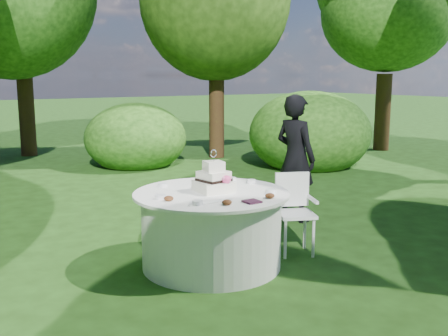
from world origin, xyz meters
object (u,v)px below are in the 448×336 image
Objects in this scene: napkins at (252,202)px; cake at (214,180)px; chair at (294,206)px; guest at (295,158)px; table at (212,229)px.

cake reaches higher than napkins.
chair is at bearing -7.14° from cake.
guest reaches higher than table.
guest is 1.08× the size of table.
chair reaches higher than napkins.
chair is at bearing -5.98° from table.
guest is 1.35m from chair.
table is 0.50m from cake.
napkins is 1.05m from chair.
chair is (-0.85, -1.00, -0.33)m from guest.
table is (-1.84, -0.89, -0.45)m from guest.
table is at bearing -160.10° from cake.
chair is (0.99, -0.10, 0.13)m from table.
napkins is at bearing 119.58° from guest.
chair is (0.90, 0.47, -0.27)m from napkins.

